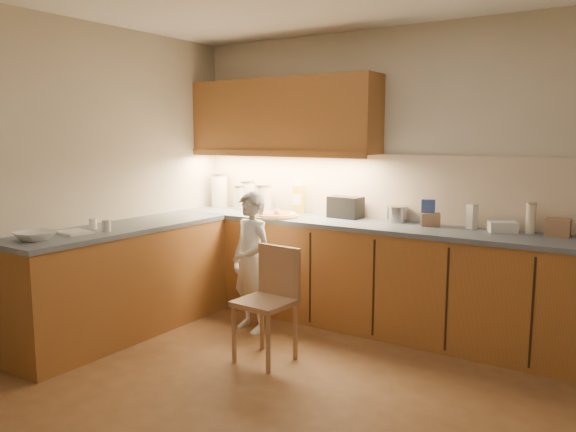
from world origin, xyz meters
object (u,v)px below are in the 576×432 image
(pizza_on_board, at_px, (275,215))
(oil_jug, at_px, (299,198))
(toaster, at_px, (345,207))
(wooden_chair, at_px, (270,295))
(child, at_px, (251,262))

(pizza_on_board, distance_m, oil_jug, 0.37)
(oil_jug, bearing_deg, toaster, -4.69)
(wooden_chair, relative_size, toaster, 2.66)
(child, height_order, oil_jug, oil_jug)
(pizza_on_board, bearing_deg, oil_jug, 81.03)
(pizza_on_board, bearing_deg, toaster, 27.01)
(oil_jug, bearing_deg, wooden_chair, -66.88)
(child, height_order, toaster, child)
(child, distance_m, toaster, 1.02)
(wooden_chair, bearing_deg, toaster, 94.28)
(pizza_on_board, xyz_separation_m, oil_jug, (0.05, 0.34, 0.13))
(child, bearing_deg, toaster, 76.47)
(toaster, bearing_deg, oil_jug, -179.86)
(child, distance_m, wooden_chair, 0.65)
(wooden_chair, height_order, oil_jug, oil_jug)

